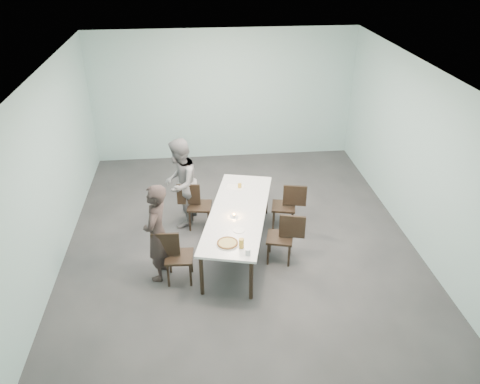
{
  "coord_description": "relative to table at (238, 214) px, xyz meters",
  "views": [
    {
      "loc": [
        -0.7,
        -6.88,
        4.82
      ],
      "look_at": [
        0.0,
        -0.12,
        1.0
      ],
      "focal_mm": 35.0,
      "sensor_mm": 36.0,
      "label": 1
    }
  ],
  "objects": [
    {
      "name": "chair_near_right",
      "position": [
        0.73,
        -0.39,
        -0.19
      ],
      "size": [
        0.65,
        0.51,
        0.87
      ],
      "rotation": [
        0.0,
        0.0,
        2.88
      ],
      "color": "black",
      "rests_on": "ground"
    },
    {
      "name": "beer_glass",
      "position": [
        -0.05,
        -1.01,
        0.13
      ],
      "size": [
        0.08,
        0.08,
        0.15
      ],
      "primitive_type": "cylinder",
      "color": "#B98B28",
      "rests_on": "table"
    },
    {
      "name": "diner_far",
      "position": [
        -0.96,
        0.93,
        0.14
      ],
      "size": [
        0.82,
        0.95,
        1.67
      ],
      "primitive_type": "imported",
      "rotation": [
        0.0,
        0.0,
        -1.83
      ],
      "color": "gray",
      "rests_on": "ground"
    },
    {
      "name": "ground",
      "position": [
        0.05,
        0.33,
        -0.69
      ],
      "size": [
        7.0,
        7.0,
        0.0
      ],
      "primitive_type": "plane",
      "color": "#333335",
      "rests_on": "ground"
    },
    {
      "name": "side_plate",
      "position": [
        -0.04,
        -0.56,
        0.06
      ],
      "size": [
        0.18,
        0.18,
        0.01
      ],
      "primitive_type": "cylinder",
      "color": "white",
      "rests_on": "table"
    },
    {
      "name": "menu",
      "position": [
        0.03,
        0.83,
        0.06
      ],
      "size": [
        0.34,
        0.29,
        0.01
      ],
      "primitive_type": "cube",
      "rotation": [
        0.0,
        0.0,
        -0.24
      ],
      "color": "silver",
      "rests_on": "table"
    },
    {
      "name": "water_tumbler",
      "position": [
        0.02,
        -1.17,
        0.1
      ],
      "size": [
        0.08,
        0.08,
        0.09
      ],
      "primitive_type": "cylinder",
      "color": "silver",
      "rests_on": "table"
    },
    {
      "name": "chair_near_left",
      "position": [
        -1.06,
        -0.71,
        -0.19
      ],
      "size": [
        0.62,
        0.44,
        0.87
      ],
      "rotation": [
        0.0,
        0.0,
        -0.06
      ],
      "color": "black",
      "rests_on": "ground"
    },
    {
      "name": "chair_far_right",
      "position": [
        0.97,
        0.58,
        -0.19
      ],
      "size": [
        0.64,
        0.5,
        0.87
      ],
      "rotation": [
        0.0,
        0.0,
        2.93
      ],
      "color": "black",
      "rests_on": "ground"
    },
    {
      "name": "tealight",
      "position": [
        -0.08,
        -0.16,
        0.08
      ],
      "size": [
        0.06,
        0.06,
        0.05
      ],
      "color": "silver",
      "rests_on": "table"
    },
    {
      "name": "pizza",
      "position": [
        -0.25,
        -0.9,
        0.08
      ],
      "size": [
        0.34,
        0.34,
        0.04
      ],
      "color": "white",
      "rests_on": "table"
    },
    {
      "name": "room_shell",
      "position": [
        0.05,
        0.33,
        1.33
      ],
      "size": [
        6.02,
        7.02,
        3.01
      ],
      "color": "#9CC5C4",
      "rests_on": "ground"
    },
    {
      "name": "table",
      "position": [
        0.0,
        0.0,
        0.0
      ],
      "size": [
        1.5,
        2.74,
        0.75
      ],
      "rotation": [
        0.0,
        0.0,
        -0.24
      ],
      "color": "white",
      "rests_on": "ground"
    },
    {
      "name": "amber_tumbler",
      "position": [
        0.11,
        0.81,
        0.1
      ],
      "size": [
        0.07,
        0.07,
        0.08
      ],
      "primitive_type": "cylinder",
      "color": "#B98B28",
      "rests_on": "table"
    },
    {
      "name": "chair_far_left",
      "position": [
        -0.71,
        0.78,
        -0.19
      ],
      "size": [
        0.63,
        0.47,
        0.87
      ],
      "rotation": [
        0.0,
        0.0,
        -0.13
      ],
      "color": "black",
      "rests_on": "ground"
    },
    {
      "name": "diner_near",
      "position": [
        -1.29,
        -0.59,
        0.12
      ],
      "size": [
        0.52,
        0.67,
        1.62
      ],
      "primitive_type": "imported",
      "rotation": [
        0.0,
        0.0,
        -1.82
      ],
      "color": "black",
      "rests_on": "ground"
    }
  ]
}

